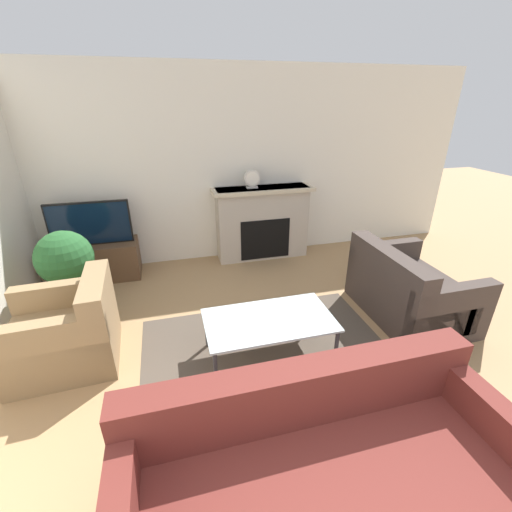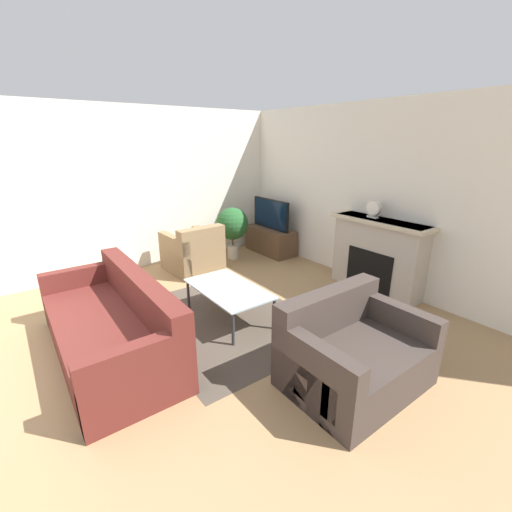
# 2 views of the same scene
# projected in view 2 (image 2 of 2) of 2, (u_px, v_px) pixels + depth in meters

# --- Properties ---
(ground_plane) EXTENTS (20.00, 20.00, 0.00)m
(ground_plane) POSITION_uv_depth(u_px,v_px,m) (9.00, 388.00, 3.14)
(ground_plane) COLOR #9E7A51
(wall_back) EXTENTS (7.85, 0.06, 2.70)m
(wall_back) POSITION_uv_depth(u_px,v_px,m) (355.00, 194.00, 5.39)
(wall_back) COLOR silver
(wall_back) RESTS_ON ground_plane
(wall_left) EXTENTS (0.06, 7.74, 2.70)m
(wall_left) POSITION_uv_depth(u_px,v_px,m) (150.00, 189.00, 5.91)
(wall_left) COLOR silver
(wall_left) RESTS_ON ground_plane
(area_rug) EXTENTS (2.38, 1.86, 0.00)m
(area_rug) POSITION_uv_depth(u_px,v_px,m) (225.00, 319.00, 4.34)
(area_rug) COLOR #4C4238
(area_rug) RESTS_ON ground_plane
(fireplace) EXTENTS (1.48, 0.42, 1.08)m
(fireplace) POSITION_uv_depth(u_px,v_px,m) (378.00, 254.00, 5.02)
(fireplace) COLOR #B2A899
(fireplace) RESTS_ON ground_plane
(tv_stand) EXTENTS (1.06, 0.46, 0.50)m
(tv_stand) POSITION_uv_depth(u_px,v_px,m) (270.00, 240.00, 6.83)
(tv_stand) COLOR brown
(tv_stand) RESTS_ON ground_plane
(tv) EXTENTS (1.00, 0.06, 0.57)m
(tv) POSITION_uv_depth(u_px,v_px,m) (271.00, 214.00, 6.66)
(tv) COLOR black
(tv) RESTS_ON tv_stand
(couch_sectional) EXTENTS (2.23, 0.94, 0.82)m
(couch_sectional) POSITION_uv_depth(u_px,v_px,m) (113.00, 328.00, 3.59)
(couch_sectional) COLOR #5B231E
(couch_sectional) RESTS_ON ground_plane
(couch_loveseat) EXTENTS (0.92, 1.25, 0.82)m
(couch_loveseat) POSITION_uv_depth(u_px,v_px,m) (352.00, 354.00, 3.14)
(couch_loveseat) COLOR #3D332D
(couch_loveseat) RESTS_ON ground_plane
(armchair_by_window) EXTENTS (0.93, 0.84, 0.82)m
(armchair_by_window) POSITION_uv_depth(u_px,v_px,m) (193.00, 254.00, 5.88)
(armchair_by_window) COLOR #8C704C
(armchair_by_window) RESTS_ON ground_plane
(coffee_table) EXTENTS (1.18, 0.66, 0.42)m
(coffee_table) POSITION_uv_depth(u_px,v_px,m) (228.00, 290.00, 4.25)
(coffee_table) COLOR #333338
(coffee_table) RESTS_ON ground_plane
(potted_plant) EXTENTS (0.60, 0.60, 0.98)m
(potted_plant) POSITION_uv_depth(u_px,v_px,m) (232.00, 225.00, 6.37)
(potted_plant) COLOR beige
(potted_plant) RESTS_ON ground_plane
(mantel_clock) EXTENTS (0.23, 0.07, 0.26)m
(mantel_clock) POSITION_uv_depth(u_px,v_px,m) (373.00, 209.00, 4.93)
(mantel_clock) COLOR beige
(mantel_clock) RESTS_ON fireplace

